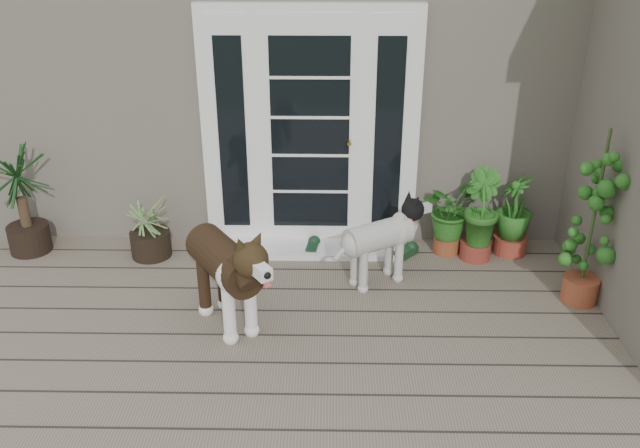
{
  "coord_description": "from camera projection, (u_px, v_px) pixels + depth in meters",
  "views": [
    {
      "loc": [
        -0.02,
        -3.05,
        2.99
      ],
      "look_at": [
        -0.1,
        1.75,
        0.7
      ],
      "focal_mm": 37.74,
      "sensor_mm": 36.0,
      "label": 1
    }
  ],
  "objects": [
    {
      "name": "deck",
      "position": [
        332.0,
        402.0,
        4.37
      ],
      "size": [
        6.2,
        4.6,
        0.12
      ],
      "primitive_type": "cube",
      "color": "#6B5B4C",
      "rests_on": "ground"
    },
    {
      "name": "house_main",
      "position": [
        333.0,
        45.0,
        7.56
      ],
      "size": [
        7.4,
        4.0,
        3.1
      ],
      "primitive_type": "cube",
      "color": "#665E54",
      "rests_on": "ground"
    },
    {
      "name": "door_unit",
      "position": [
        310.0,
        131.0,
        5.87
      ],
      "size": [
        1.9,
        0.14,
        2.15
      ],
      "primitive_type": "cube",
      "color": "white",
      "rests_on": "deck"
    },
    {
      "name": "door_step",
      "position": [
        310.0,
        248.0,
        6.14
      ],
      "size": [
        1.6,
        0.4,
        0.05
      ],
      "primitive_type": "cube",
      "color": "white",
      "rests_on": "deck"
    },
    {
      "name": "brindle_dog",
      "position": [
        226.0,
        278.0,
        4.91
      ],
      "size": [
        0.88,
        1.03,
        0.8
      ],
      "primitive_type": null,
      "rotation": [
        0.0,
        0.0,
        3.74
      ],
      "color": "#352213",
      "rests_on": "deck"
    },
    {
      "name": "white_dog",
      "position": [
        378.0,
        249.0,
        5.5
      ],
      "size": [
        0.82,
        0.68,
        0.64
      ],
      "primitive_type": null,
      "rotation": [
        0.0,
        0.0,
        -1.02
      ],
      "color": "white",
      "rests_on": "deck"
    },
    {
      "name": "spider_plant",
      "position": [
        148.0,
        224.0,
        5.93
      ],
      "size": [
        0.65,
        0.65,
        0.63
      ],
      "primitive_type": null,
      "rotation": [
        0.0,
        0.0,
        -0.1
      ],
      "color": "#A1B16C",
      "rests_on": "deck"
    },
    {
      "name": "yucca",
      "position": [
        22.0,
        200.0,
        5.94
      ],
      "size": [
        0.75,
        0.75,
        1.0
      ],
      "primitive_type": null,
      "rotation": [
        0.0,
        0.0,
        0.08
      ],
      "color": "#113315",
      "rests_on": "deck"
    },
    {
      "name": "herb_a",
      "position": [
        448.0,
        220.0,
        6.0
      ],
      "size": [
        0.69,
        0.69,
        0.64
      ],
      "primitive_type": "imported",
      "rotation": [
        0.0,
        0.0,
        1.0
      ],
      "color": "#174D16",
      "rests_on": "deck"
    },
    {
      "name": "herb_b",
      "position": [
        478.0,
        227.0,
        5.9
      ],
      "size": [
        0.5,
        0.5,
        0.61
      ],
      "primitive_type": "imported",
      "rotation": [
        0.0,
        0.0,
        1.84
      ],
      "color": "#175016",
      "rests_on": "deck"
    },
    {
      "name": "herb_c",
      "position": [
        513.0,
        222.0,
        5.99
      ],
      "size": [
        0.4,
        0.4,
        0.61
      ],
      "primitive_type": "imported",
      "rotation": [
        0.0,
        0.0,
        4.68
      ],
      "color": "#1A5A19",
      "rests_on": "deck"
    },
    {
      "name": "sapling",
      "position": [
        594.0,
        216.0,
        5.06
      ],
      "size": [
        0.49,
        0.49,
        1.48
      ],
      "primitive_type": null,
      "rotation": [
        0.0,
        0.0,
        -0.13
      ],
      "color": "#265A19",
      "rests_on": "deck"
    },
    {
      "name": "clog_left",
      "position": [
        313.0,
        246.0,
        6.13
      ],
      "size": [
        0.17,
        0.31,
        0.09
      ],
      "primitive_type": null,
      "rotation": [
        0.0,
        0.0,
        -0.13
      ],
      "color": "#13301D",
      "rests_on": "deck"
    },
    {
      "name": "clog_right",
      "position": [
        405.0,
        252.0,
        6.03
      ],
      "size": [
        0.31,
        0.32,
        0.09
      ],
      "primitive_type": null,
      "rotation": [
        0.0,
        0.0,
        -0.74
      ],
      "color": "#14321A",
      "rests_on": "deck"
    }
  ]
}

